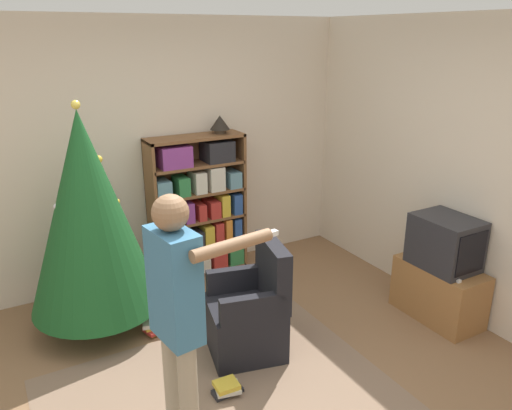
{
  "coord_description": "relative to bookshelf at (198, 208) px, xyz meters",
  "views": [
    {
      "loc": [
        -1.4,
        -2.49,
        2.43
      ],
      "look_at": [
        0.57,
        0.99,
        1.05
      ],
      "focal_mm": 35.0,
      "sensor_mm": 36.0,
      "label": 1
    }
  ],
  "objects": [
    {
      "name": "table_lamp",
      "position": [
        0.27,
        0.01,
        0.85
      ],
      "size": [
        0.2,
        0.2,
        0.18
      ],
      "color": "#473828",
      "rests_on": "bookshelf"
    },
    {
      "name": "game_remote",
      "position": [
        1.37,
        -2.11,
        -0.21
      ],
      "size": [
        0.04,
        0.12,
        0.02
      ],
      "color": "white",
      "rests_on": "tv_stand"
    },
    {
      "name": "wall_back",
      "position": [
        -0.47,
        0.24,
        0.57
      ],
      "size": [
        8.0,
        0.1,
        2.6
      ],
      "color": "beige",
      "rests_on": "ground_plane"
    },
    {
      "name": "wall_right",
      "position": [
        1.77,
        -2.02,
        0.57
      ],
      "size": [
        0.1,
        8.0,
        2.6
      ],
      "color": "beige",
      "rests_on": "ground_plane"
    },
    {
      "name": "area_rug",
      "position": [
        -0.67,
        -1.85,
        -0.72
      ],
      "size": [
        2.38,
        1.69,
        0.01
      ],
      "color": "#7F6651",
      "rests_on": "ground_plane"
    },
    {
      "name": "ground_plane",
      "position": [
        -0.47,
        -2.02,
        -0.73
      ],
      "size": [
        14.0,
        14.0,
        0.0
      ],
      "primitive_type": "plane",
      "color": "#846042"
    },
    {
      "name": "television",
      "position": [
        1.49,
        -1.88,
        0.0
      ],
      "size": [
        0.41,
        0.54,
        0.45
      ],
      "color": "#28282D",
      "rests_on": "tv_stand"
    },
    {
      "name": "tv_stand",
      "position": [
        1.49,
        -1.88,
        -0.47
      ],
      "size": [
        0.41,
        0.77,
        0.5
      ],
      "color": "#996638",
      "rests_on": "ground_plane"
    },
    {
      "name": "armchair",
      "position": [
        -0.21,
        -1.48,
        -0.4
      ],
      "size": [
        0.68,
        0.67,
        0.92
      ],
      "rotation": [
        0.0,
        0.0,
        -1.8
      ],
      "color": "black",
      "rests_on": "ground_plane"
    },
    {
      "name": "bookshelf",
      "position": [
        0.0,
        0.0,
        0.0
      ],
      "size": [
        0.99,
        0.31,
        1.47
      ],
      "color": "brown",
      "rests_on": "ground_plane"
    },
    {
      "name": "book_pile_by_chair",
      "position": [
        -0.61,
        -1.87,
        -0.68
      ],
      "size": [
        0.22,
        0.18,
        0.1
      ],
      "color": "#232328",
      "rests_on": "ground_plane"
    },
    {
      "name": "book_pile_near_tree",
      "position": [
        -0.8,
        -0.88,
        -0.66
      ],
      "size": [
        0.23,
        0.19,
        0.12
      ],
      "color": "gold",
      "rests_on": "ground_plane"
    },
    {
      "name": "christmas_tree",
      "position": [
        -1.19,
        -0.54,
        0.32
      ],
      "size": [
        1.08,
        1.08,
        1.96
      ],
      "color": "#4C3323",
      "rests_on": "ground_plane"
    },
    {
      "name": "standing_person",
      "position": [
        -1.07,
        -2.23,
        0.27
      ],
      "size": [
        0.67,
        0.47,
        1.67
      ],
      "rotation": [
        0.0,
        0.0,
        -1.43
      ],
      "color": "#9E937F",
      "rests_on": "ground_plane"
    }
  ]
}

